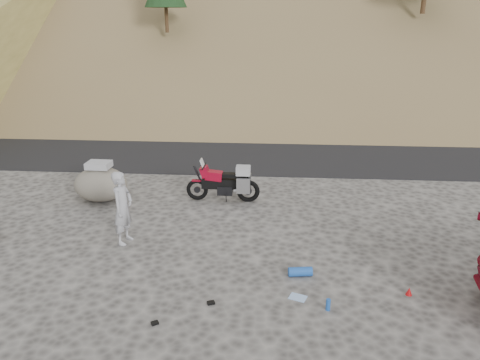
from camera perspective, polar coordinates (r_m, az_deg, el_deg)
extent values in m
plane|color=#3D3B38|center=(10.26, -2.70, -9.53)|extent=(140.00, 140.00, 0.00)
cube|color=black|center=(18.62, 0.54, 3.97)|extent=(120.00, 7.00, 0.05)
cylinder|color=#3A2415|center=(23.47, -8.95, 19.04)|extent=(0.17, 0.17, 1.40)
torus|color=black|center=(13.28, -5.24, -1.18)|extent=(0.62, 0.11, 0.62)
cylinder|color=black|center=(13.28, -5.24, -1.18)|extent=(0.19, 0.06, 0.19)
torus|color=black|center=(13.12, 1.00, -1.36)|extent=(0.65, 0.13, 0.65)
cylinder|color=black|center=(13.12, 1.00, -1.36)|extent=(0.21, 0.08, 0.21)
cylinder|color=black|center=(13.15, -4.96, 0.22)|extent=(0.35, 0.06, 0.76)
cylinder|color=black|center=(13.02, -4.44, 1.67)|extent=(0.04, 0.58, 0.04)
cube|color=black|center=(13.11, -2.25, -0.43)|extent=(1.12, 0.23, 0.28)
cube|color=black|center=(13.17, -1.84, -1.20)|extent=(0.42, 0.28, 0.26)
cube|color=maroon|center=(13.06, -3.20, 0.56)|extent=(0.49, 0.28, 0.29)
cube|color=maroon|center=(13.06, -4.30, 1.05)|extent=(0.28, 0.32, 0.33)
cube|color=silver|center=(12.99, -4.62, 2.07)|extent=(0.11, 0.28, 0.24)
cube|color=black|center=(13.00, -1.25, 0.59)|extent=(0.51, 0.21, 0.11)
cube|color=black|center=(12.99, 0.31, 0.39)|extent=(0.33, 0.17, 0.09)
cube|color=#B1B1B6|center=(12.82, 0.40, -0.75)|extent=(0.37, 0.11, 0.42)
cube|color=#B1B1B6|center=(13.28, 0.55, -0.03)|extent=(0.37, 0.11, 0.42)
cube|color=#9C9DA2|center=(12.93, 0.40, 1.17)|extent=(0.39, 0.32, 0.24)
cube|color=maroon|center=(13.18, -5.28, -0.04)|extent=(0.28, 0.11, 0.04)
cylinder|color=black|center=(13.06, -1.71, -2.12)|extent=(0.02, 0.19, 0.34)
cylinder|color=#B1B1B6|center=(12.99, 0.14, -1.27)|extent=(0.43, 0.09, 0.12)
imported|color=#9C9DA2|center=(11.26, -13.74, -7.32)|extent=(0.53, 0.70, 1.71)
ellipsoid|color=#625B54|center=(13.72, -16.61, -0.49)|extent=(1.74, 1.59, 0.96)
cube|color=#9C9DA2|center=(13.54, -16.84, 1.77)|extent=(0.67, 0.53, 0.18)
cylinder|color=#1C4FA9|center=(9.66, 7.36, -11.02)|extent=(0.50, 0.25, 0.19)
cylinder|color=#1C4FA9|center=(8.74, 10.70, -14.71)|extent=(0.10, 0.10, 0.22)
cone|color=#B00B0E|center=(9.55, 19.91, -12.63)|extent=(0.13, 0.13, 0.15)
cube|color=black|center=(8.82, -3.57, -14.70)|extent=(0.16, 0.14, 0.04)
cube|color=black|center=(8.44, -10.34, -16.77)|extent=(0.15, 0.14, 0.04)
cube|color=#92B5E2|center=(9.04, 7.06, -14.01)|extent=(0.37, 0.33, 0.01)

